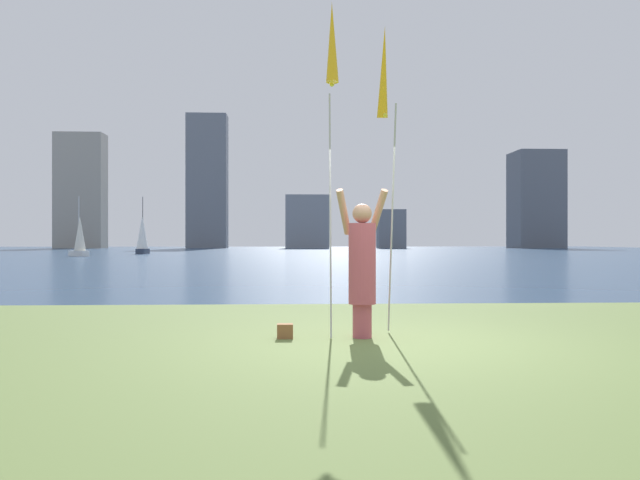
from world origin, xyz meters
TOP-DOWN VIEW (x-y plane):
  - ground at (0.00, 50.95)m, footprint 120.00×138.00m
  - person at (-0.33, 0.46)m, footprint 0.72×0.53m
  - kite_flag_left at (-0.74, 0.21)m, footprint 0.16×0.67m
  - kite_flag_right at (0.08, 1.28)m, footprint 0.16×1.30m
  - bag at (-1.34, 0.44)m, footprint 0.21×0.15m
  - sailboat_1 at (-15.21, 52.07)m, footprint 1.11×2.17m
  - sailboat_2 at (-18.09, 43.26)m, footprint 1.86×1.62m
  - skyline_tower_0 at (-35.05, 95.18)m, footprint 7.57×4.00m
  - skyline_tower_1 at (-14.93, 96.09)m, footprint 6.47×4.03m
  - skyline_tower_2 at (1.34, 93.57)m, footprint 6.95×3.82m
  - skyline_tower_3 at (14.56, 91.13)m, footprint 4.29×3.32m
  - skyline_tower_4 at (38.49, 92.75)m, footprint 7.42×6.92m

SIDE VIEW (x-z plane):
  - ground at x=0.00m, z-range -0.12..0.00m
  - bag at x=-1.34m, z-range 0.00..0.19m
  - person at x=-0.33m, z-range -0.02..1.95m
  - sailboat_2 at x=-18.09m, z-range -0.90..3.90m
  - sailboat_1 at x=-15.21m, z-range -0.99..4.41m
  - skyline_tower_3 at x=14.56m, z-range 0.00..6.12m
  - kite_flag_right at x=0.08m, z-range 1.44..5.78m
  - kite_flag_left at x=-0.74m, z-range 1.49..5.83m
  - skyline_tower_2 at x=1.34m, z-range 0.00..8.53m
  - skyline_tower_4 at x=38.49m, z-range 0.00..15.63m
  - skyline_tower_0 at x=-35.05m, z-range 0.00..18.44m
  - skyline_tower_1 at x=-14.93m, z-range 0.00..21.79m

